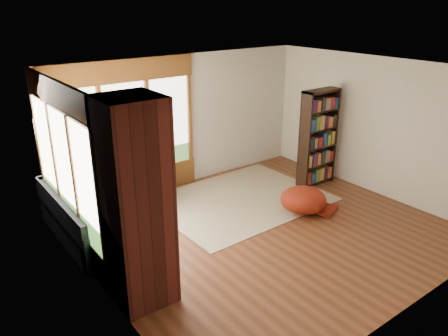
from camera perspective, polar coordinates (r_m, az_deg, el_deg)
floor at (r=7.30m, az=5.40°, el=-8.08°), size 5.50×5.50×0.00m
ceiling at (r=6.44m, az=6.20°, el=12.53°), size 5.50×5.50×0.00m
wall_back at (r=8.67m, az=-5.45°, el=6.04°), size 5.50×0.04×2.60m
wall_front at (r=5.35m, az=24.16°, el=-5.79°), size 5.50×0.04×2.60m
wall_left at (r=5.42m, az=-16.35°, el=-4.36°), size 0.04×5.00×2.60m
wall_right at (r=8.78m, az=19.23°, el=5.13°), size 0.04×5.00×2.60m
windows_back at (r=8.10m, az=-12.61°, el=4.88°), size 2.82×0.10×1.90m
windows_left at (r=6.47m, az=-20.04°, el=-0.09°), size 0.10×2.62×1.90m
roller_blind at (r=7.12m, az=-22.27°, el=4.91°), size 0.03×0.72×0.90m
brick_chimney at (r=5.24m, az=-11.39°, el=-4.79°), size 0.70×0.70×2.60m
sectional_sofa at (r=7.53m, az=-14.69°, el=-5.14°), size 2.20×2.20×0.80m
area_rug at (r=8.30m, az=2.06°, el=-4.14°), size 3.17×2.45×0.01m
bookshelf at (r=8.90m, az=12.20°, el=3.84°), size 0.83×0.28×1.94m
pouf at (r=7.91m, az=10.35°, el=-4.04°), size 0.97×0.97×0.44m
dog_tan at (r=7.40m, az=-13.15°, el=-1.45°), size 0.91×0.97×0.48m
dog_brindle at (r=6.59m, az=-13.69°, el=-4.74°), size 0.61×0.82×0.41m
throw_pillows at (r=7.48m, az=-15.20°, el=-1.34°), size 1.98×1.68×0.45m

